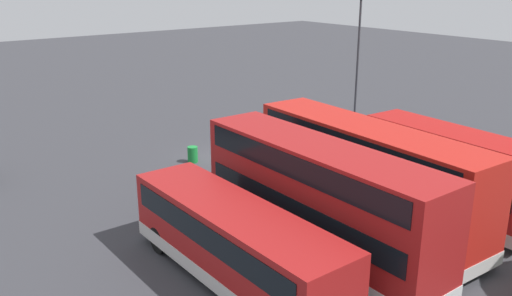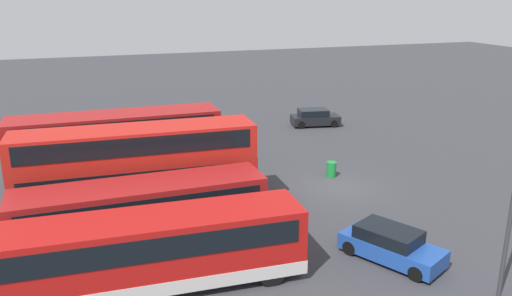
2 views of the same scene
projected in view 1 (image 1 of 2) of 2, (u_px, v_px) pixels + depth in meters
The scene contains 9 objects.
ground_plane at pixel (220, 158), 32.88m from camera, with size 140.00×140.00×0.00m, color #38383D.
bus_single_deck_near_end at pixel (464, 159), 27.80m from camera, with size 3.06×11.52×2.95m.
bus_single_deck_second at pixel (420, 175), 25.66m from camera, with size 2.73×11.04×2.95m.
bus_double_decker_third at pixel (366, 173), 23.55m from camera, with size 3.10×11.98×4.55m.
bus_double_decker_fourth at pixel (318, 197), 21.02m from camera, with size 2.67×11.44×4.55m.
bus_single_deck_fifth at pixel (235, 242), 19.26m from camera, with size 2.66×10.24×2.95m.
car_hatchback_silver at pixel (342, 131), 36.04m from camera, with size 4.65×3.56×1.43m.
lamp_post_tall at pixel (358, 53), 38.51m from camera, with size 0.70×0.30×9.24m.
waste_bin_yellow at pixel (193, 154), 32.08m from camera, with size 0.60×0.60×0.95m, color #197F33.
Camera 1 is at (17.18, 25.99, 10.76)m, focal length 38.01 mm.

